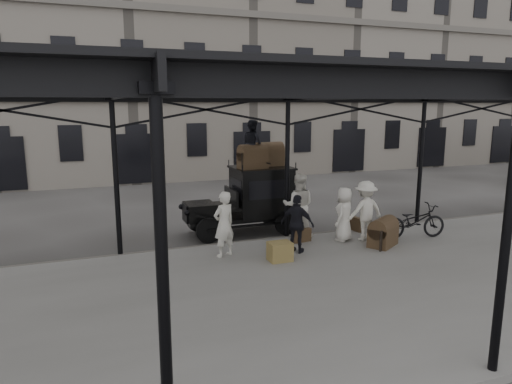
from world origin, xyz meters
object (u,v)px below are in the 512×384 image
Objects in this scene: bicycle at (414,221)px; steamer_trunk_platform at (383,234)px; porter_official at (297,224)px; taxi at (252,197)px; porter_left at (224,224)px; steamer_trunk_roof_near at (253,158)px.

bicycle is 1.41m from steamer_trunk_platform.
porter_official reaches higher than steamer_trunk_platform.
steamer_trunk_platform is (2.88, -3.18, -0.70)m from taxi.
taxi is 3.00m from porter_left.
steamer_trunk_platform is at bearing -51.48° from steamer_trunk_roof_near.
taxi is 4.14× the size of steamer_trunk_roof_near.
steamer_trunk_roof_near is at bearing 68.22° from bicycle.
taxi is 2.05× the size of porter_left.
taxi is at bearing 65.19° from steamer_trunk_roof_near.
porter_official is at bearing -84.66° from taxi.
porter_left reaches higher than bicycle.
porter_official is (0.27, -2.87, -0.24)m from taxi.
porter_official is 0.81× the size of bicycle.
porter_official is at bearing -89.16° from steamer_trunk_roof_near.
porter_official is at bearing 141.24° from steamer_trunk_platform.
taxi is at bearing -38.50° from porter_official.
porter_left reaches higher than steamer_trunk_platform.
steamer_trunk_platform is (-1.36, -0.33, -0.18)m from bicycle.
taxi is at bearing 65.37° from bicycle.
steamer_trunk_roof_near is (-4.32, 2.60, 1.82)m from bicycle.
steamer_trunk_roof_near reaches higher than porter_left.
porter_official is 1.71× the size of steamer_trunk_platform.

